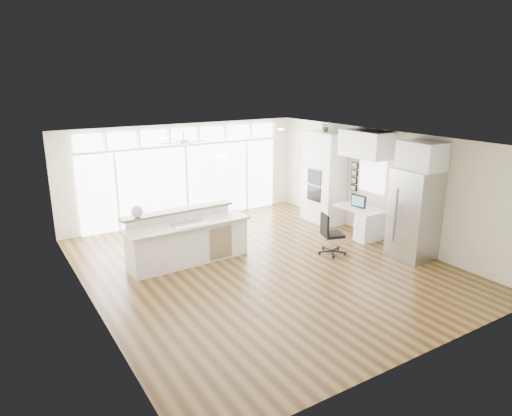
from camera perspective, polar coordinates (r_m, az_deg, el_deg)
floor at (r=9.91m, az=0.76°, el=-7.26°), size 7.00×8.00×0.02m
ceiling at (r=9.18m, az=0.82°, el=8.48°), size 7.00×8.00×0.02m
wall_back at (r=12.91m, az=-8.87°, el=4.41°), size 7.00×0.04×2.70m
wall_front at (r=6.64m, az=19.95°, el=-7.62°), size 7.00×0.04×2.70m
wall_left at (r=8.19m, az=-20.31°, el=-3.18°), size 0.04×8.00×2.70m
wall_right at (r=11.66m, az=15.44°, el=2.78°), size 0.04×8.00×2.70m
glass_wall at (r=12.92m, az=-8.71°, el=3.06°), size 5.80×0.06×2.08m
transom_row at (r=12.69m, az=-8.97°, el=8.92°), size 5.90×0.06×0.40m
desk_window at (r=11.79m, az=14.31°, el=4.00°), size 0.04×0.85×0.85m
ceiling_fan at (r=11.44m, az=-9.03°, el=8.67°), size 1.16×1.16×0.32m
recessed_lights at (r=9.35m, az=0.15°, el=8.49°), size 3.40×3.00×0.02m
oven_cabinet at (r=12.72m, az=8.46°, el=3.80°), size 0.64×1.20×2.50m
desk_nook at (r=11.86m, az=12.81°, el=-1.69°), size 0.72×1.30×0.76m
upper_cabinets at (r=11.45m, az=13.57°, el=7.78°), size 0.64×1.30×0.64m
refrigerator at (r=10.62m, az=19.16°, el=-0.77°), size 0.76×0.90×2.00m
fridge_cabinet at (r=10.38m, az=20.02°, el=6.17°), size 0.64×0.90×0.60m
framed_photos at (r=12.25m, az=12.19°, el=3.86°), size 0.06×0.22×0.80m
kitchen_island at (r=10.02m, az=-8.46°, el=-3.76°), size 2.79×1.16×1.09m
rug at (r=11.74m, az=11.25°, el=-3.71°), size 0.86×0.67×0.01m
office_chair at (r=10.51m, az=9.56°, el=-3.25°), size 0.61×0.58×0.95m
fishbowl at (r=9.82m, az=-14.63°, el=-0.41°), size 0.26×0.26×0.25m
monitor at (r=11.65m, az=12.70°, el=0.86°), size 0.14×0.43×0.36m
keyboard at (r=11.58m, az=12.05°, el=-0.07°), size 0.16×0.30×0.01m
potted_plant at (r=12.51m, az=8.72°, el=9.91°), size 0.29×0.32×0.22m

